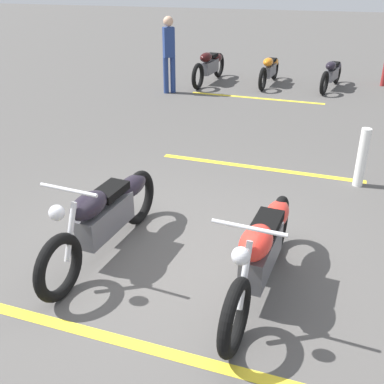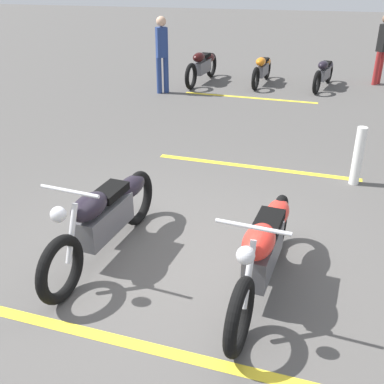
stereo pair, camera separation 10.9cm
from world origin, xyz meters
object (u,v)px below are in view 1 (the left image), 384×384
Objects in this scene: bystander_near_row at (169,51)px; bollard_post at (362,158)px; motorcycle_dark_foreground at (106,215)px; motorcycle_bright_foreground at (262,251)px; motorcycle_row_center at (210,65)px; motorcycle_row_far_left at (332,73)px; motorcycle_row_left at (270,69)px.

bystander_near_row is 2.08× the size of bollard_post.
motorcycle_dark_foreground is 3.75m from bollard_post.
motorcycle_row_center is (8.47, 2.45, -0.01)m from motorcycle_bright_foreground.
motorcycle_dark_foreground is (0.25, 1.71, 0.00)m from motorcycle_bright_foreground.
motorcycle_bright_foreground is 1.00× the size of motorcycle_dark_foreground.
motorcycle_row_center is at bearing -167.10° from motorcycle_dark_foreground.
bollard_post is (2.76, -1.07, -0.03)m from motorcycle_bright_foreground.
motorcycle_bright_foreground is 1.02× the size of motorcycle_row_center.
motorcycle_dark_foreground reaches higher than motorcycle_row_center.
bystander_near_row reaches higher than bollard_post.
motorcycle_bright_foreground reaches higher than motorcycle_row_far_left.
bollard_post is (-5.71, -3.52, -0.02)m from motorcycle_row_center.
motorcycle_bright_foreground reaches higher than motorcycle_row_center.
motorcycle_dark_foreground is at bearing 13.30° from motorcycle_row_center.
motorcycle_dark_foreground is at bearing -90.93° from motorcycle_bright_foreground.
motorcycle_bright_foreground is at bearing 12.84° from motorcycle_row_left.
motorcycle_bright_foreground is 2.59× the size of bollard_post.
bollard_post is at bearing 166.23° from motorcycle_bright_foreground.
bystander_near_row reaches higher than motorcycle_row_left.
bystander_near_row is (-1.52, 2.28, 0.60)m from motorcycle_row_left.
bollard_post is at bearing -168.81° from bystander_near_row.
motorcycle_row_center is 6.70m from bollard_post.
motorcycle_bright_foreground is 7.83m from bystander_near_row.
motorcycle_row_left is 6.22m from bollard_post.
motorcycle_row_far_left is 0.86× the size of motorcycle_row_center.
bollard_post is at bearing 39.81° from motorcycle_row_center.
motorcycle_dark_foreground reaches higher than bollard_post.
bollard_post is at bearing 17.42° from motorcycle_row_far_left.
motorcycle_dark_foreground is 2.59× the size of bollard_post.
motorcycle_row_center is (-0.20, 1.57, 0.05)m from motorcycle_row_left.
motorcycle_row_center is 2.54× the size of bollard_post.
bystander_near_row is (7.15, 3.16, 0.54)m from motorcycle_bright_foreground.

